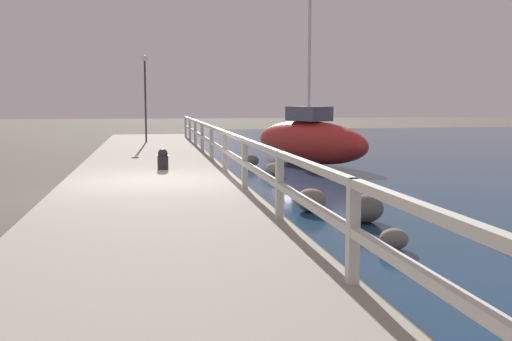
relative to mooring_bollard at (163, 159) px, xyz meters
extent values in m
plane|color=#4C473D|center=(-0.27, -1.96, -0.56)|extent=(120.00, 120.00, 0.00)
cube|color=gray|center=(-0.27, -1.96, -0.40)|extent=(3.54, 36.00, 0.32)
cube|color=beige|center=(1.40, -9.32, 0.22)|extent=(0.10, 0.10, 0.93)
cube|color=beige|center=(1.40, -6.38, 0.22)|extent=(0.10, 0.10, 0.93)
cube|color=beige|center=(1.40, -3.43, 0.22)|extent=(0.10, 0.10, 0.93)
cube|color=beige|center=(1.40, -0.49, 0.22)|extent=(0.10, 0.10, 0.93)
cube|color=beige|center=(1.40, 2.46, 0.22)|extent=(0.10, 0.10, 0.93)
cube|color=beige|center=(1.40, 5.40, 0.22)|extent=(0.10, 0.10, 0.93)
cube|color=beige|center=(1.40, 8.35, 0.22)|extent=(0.10, 0.10, 0.93)
cube|color=beige|center=(1.40, 11.29, 0.22)|extent=(0.10, 0.10, 0.93)
cube|color=beige|center=(1.40, 14.24, 0.22)|extent=(0.10, 0.10, 0.93)
cube|color=beige|center=(1.40, -1.96, 0.64)|extent=(0.09, 32.50, 0.08)
cube|color=beige|center=(1.40, -1.96, 0.22)|extent=(0.09, 32.50, 0.08)
ellipsoid|color=#666056|center=(3.03, -5.28, -0.34)|extent=(0.59, 0.53, 0.45)
ellipsoid|color=#666056|center=(2.63, 3.16, -0.38)|extent=(0.49, 0.44, 0.37)
ellipsoid|color=slate|center=(2.44, -4.20, -0.36)|extent=(0.54, 0.48, 0.40)
ellipsoid|color=slate|center=(2.77, -7.04, -0.42)|extent=(0.37, 0.34, 0.28)
ellipsoid|color=gray|center=(2.83, 0.72, -0.39)|extent=(0.47, 0.43, 0.35)
cylinder|color=black|center=(0.00, 0.00, -0.08)|extent=(0.25, 0.25, 0.33)
sphere|color=black|center=(0.00, 0.00, 0.14)|extent=(0.23, 0.23, 0.23)
cylinder|color=#2D2D33|center=(-0.42, 10.06, 1.35)|extent=(0.07, 0.07, 3.18)
sphere|color=beige|center=(-0.42, 10.06, 3.06)|extent=(0.23, 0.23, 0.23)
ellipsoid|color=red|center=(4.57, 3.82, 0.10)|extent=(3.01, 5.43, 1.32)
cube|color=#4C566B|center=(4.57, 3.82, 0.98)|extent=(1.26, 1.63, 0.44)
cylinder|color=silver|center=(4.57, 3.82, 3.29)|extent=(0.09, 0.09, 5.05)
camera|label=1|loc=(-0.31, -14.16, 1.33)|focal=42.00mm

